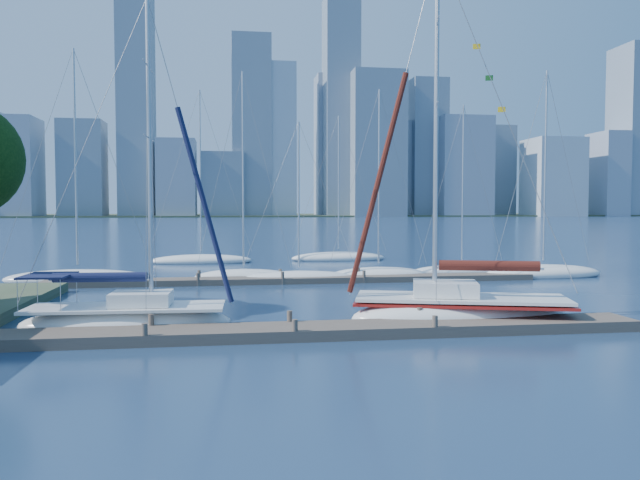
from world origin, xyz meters
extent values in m
plane|color=#172849|center=(0.00, 0.00, 0.00)|extent=(700.00, 700.00, 0.00)
cube|color=#4F433A|center=(0.00, 0.00, 0.20)|extent=(26.00, 2.00, 0.40)
cube|color=#4F433A|center=(2.00, 16.00, 0.18)|extent=(30.00, 1.80, 0.36)
cube|color=#38472D|center=(0.00, 320.00, 0.00)|extent=(800.00, 100.00, 1.50)
ellipsoid|color=white|center=(-6.05, 2.19, 0.23)|extent=(7.95, 2.89, 1.38)
cube|color=white|center=(-6.05, 2.19, 0.87)|extent=(7.36, 2.66, 0.11)
cube|color=white|center=(-5.50, 2.17, 1.19)|extent=(2.27, 1.76, 0.50)
cylinder|color=silver|center=(-5.13, 2.16, 6.66)|extent=(0.17, 0.17, 11.48)
cylinder|color=silver|center=(-6.99, 2.23, 1.93)|extent=(3.72, 0.24, 0.09)
cylinder|color=#101237|center=(-6.99, 2.23, 2.02)|extent=(3.43, 0.51, 0.37)
cube|color=#101237|center=(-8.87, 2.31, 2.11)|extent=(1.74, 2.25, 0.07)
ellipsoid|color=white|center=(7.02, 1.83, 0.26)|extent=(9.44, 5.32, 1.57)
cube|color=white|center=(7.02, 1.83, 1.00)|extent=(8.74, 4.91, 0.13)
cube|color=white|center=(6.41, 2.00, 1.36)|extent=(2.95, 2.54, 0.58)
cylinder|color=silver|center=(6.01, 2.12, 7.94)|extent=(0.19, 0.19, 13.79)
cylinder|color=silver|center=(8.05, 1.53, 2.20)|extent=(4.11, 1.28, 0.10)
cylinder|color=#44150E|center=(8.05, 1.53, 2.31)|extent=(3.87, 1.49, 0.42)
cube|color=maroon|center=(7.02, 1.83, 0.82)|extent=(8.95, 5.07, 0.10)
ellipsoid|color=white|center=(-11.40, 18.06, 0.22)|extent=(9.01, 3.18, 1.21)
cylinder|color=silver|center=(-11.40, 18.06, 7.68)|extent=(0.13, 0.13, 13.16)
ellipsoid|color=white|center=(-1.24, 18.13, 0.18)|extent=(6.57, 3.92, 1.02)
cylinder|color=silver|center=(-1.24, 18.13, 7.07)|extent=(0.11, 0.11, 12.29)
ellipsoid|color=white|center=(2.16, 16.68, 0.18)|extent=(7.38, 3.49, 0.98)
cylinder|color=silver|center=(2.16, 16.68, 5.42)|extent=(0.11, 0.11, 9.04)
ellipsoid|color=white|center=(7.47, 17.44, 0.20)|extent=(6.56, 2.40, 1.12)
cylinder|color=silver|center=(7.47, 17.44, 6.62)|extent=(0.12, 0.12, 11.19)
ellipsoid|color=white|center=(13.88, 19.32, 0.18)|extent=(7.48, 3.97, 0.96)
cylinder|color=silver|center=(13.88, 19.32, 6.27)|extent=(0.11, 0.11, 10.78)
ellipsoid|color=white|center=(18.54, 16.67, 0.23)|extent=(8.50, 4.60, 1.24)
cylinder|color=silver|center=(18.54, 16.67, 7.36)|extent=(0.14, 0.14, 12.46)
ellipsoid|color=white|center=(-4.43, 30.52, 0.20)|extent=(8.49, 2.56, 1.09)
cylinder|color=silver|center=(-4.43, 30.52, 7.63)|extent=(0.12, 0.12, 13.26)
ellipsoid|color=white|center=(7.36, 31.58, 0.20)|extent=(8.57, 4.50, 1.11)
cylinder|color=silver|center=(7.36, 31.58, 6.78)|extent=(0.12, 0.12, 11.55)
cube|color=gray|center=(-96.77, 283.96, 22.95)|extent=(16.27, 23.42, 45.90)
cube|color=slate|center=(-69.73, 287.50, 22.75)|extent=(20.27, 17.63, 45.50)
cube|color=#96A4B4|center=(-47.55, 309.43, 18.22)|extent=(15.51, 17.61, 36.45)
cube|color=gray|center=(-25.94, 284.92, 18.49)|extent=(18.09, 19.81, 36.98)
cube|color=slate|center=(-4.22, 286.68, 15.65)|extent=(20.47, 16.86, 31.30)
cube|color=#96A4B4|center=(21.35, 289.48, 37.74)|extent=(20.60, 14.99, 75.47)
cube|color=gray|center=(51.90, 304.67, 36.73)|extent=(15.14, 17.46, 73.46)
cube|color=slate|center=(70.99, 278.50, 35.40)|extent=(25.85, 18.95, 70.79)
cube|color=#96A4B4|center=(91.42, 294.72, 24.34)|extent=(13.63, 17.11, 48.69)
cube|color=gray|center=(115.77, 279.60, 24.99)|extent=(25.97, 18.80, 49.97)
cube|color=slate|center=(147.05, 309.52, 24.77)|extent=(15.72, 17.52, 49.55)
cube|color=#96A4B4|center=(164.09, 278.94, 19.91)|extent=(25.38, 23.94, 39.82)
cube|color=gray|center=(194.50, 279.05, 21.80)|extent=(13.22, 21.38, 43.60)
cube|color=slate|center=(213.93, 282.23, 44.66)|extent=(23.46, 23.60, 89.31)
cube|color=slate|center=(-45.00, 290.00, 54.99)|extent=(16.48, 18.00, 109.98)
cube|color=slate|center=(10.00, 290.00, 44.24)|extent=(19.01, 18.00, 88.48)
cube|color=slate|center=(55.00, 290.00, 54.75)|extent=(16.84, 18.00, 109.50)
cube|color=slate|center=(100.00, 290.00, 35.00)|extent=(17.97, 18.00, 70.00)
camera|label=1|loc=(-2.27, -21.96, 4.64)|focal=35.00mm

